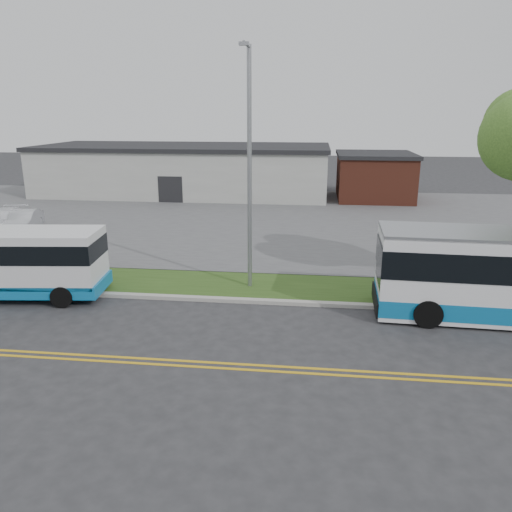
# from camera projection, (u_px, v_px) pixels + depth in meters

# --- Properties ---
(ground) EXTENTS (140.00, 140.00, 0.00)m
(ground) POSITION_uv_depth(u_px,v_px,m) (162.00, 310.00, 18.82)
(ground) COLOR #28282B
(ground) RESTS_ON ground
(lane_line_north) EXTENTS (70.00, 0.12, 0.01)m
(lane_line_north) POSITION_uv_depth(u_px,v_px,m) (124.00, 357.00, 15.15)
(lane_line_north) COLOR gold
(lane_line_north) RESTS_ON ground
(lane_line_south) EXTENTS (70.00, 0.12, 0.01)m
(lane_line_south) POSITION_uv_depth(u_px,v_px,m) (120.00, 362.00, 14.86)
(lane_line_south) COLOR gold
(lane_line_south) RESTS_ON ground
(curb) EXTENTS (80.00, 0.30, 0.15)m
(curb) POSITION_uv_depth(u_px,v_px,m) (170.00, 297.00, 19.85)
(curb) COLOR #9E9B93
(curb) RESTS_ON ground
(verge) EXTENTS (80.00, 3.30, 0.10)m
(verge) POSITION_uv_depth(u_px,v_px,m) (182.00, 283.00, 21.57)
(verge) COLOR #294416
(verge) RESTS_ON ground
(parking_lot) EXTENTS (80.00, 25.00, 0.10)m
(parking_lot) POSITION_uv_depth(u_px,v_px,m) (234.00, 217.00, 35.02)
(parking_lot) COLOR #4C4C4F
(parking_lot) RESTS_ON ground
(commercial_building) EXTENTS (25.40, 10.40, 4.35)m
(commercial_building) POSITION_uv_depth(u_px,v_px,m) (186.00, 170.00, 44.64)
(commercial_building) COLOR #9E9E99
(commercial_building) RESTS_ON ground
(brick_wing) EXTENTS (6.30, 7.30, 3.90)m
(brick_wing) POSITION_uv_depth(u_px,v_px,m) (374.00, 176.00, 41.87)
(brick_wing) COLOR brown
(brick_wing) RESTS_ON ground
(streetlight_near) EXTENTS (0.35, 1.53, 9.50)m
(streetlight_near) POSITION_uv_depth(u_px,v_px,m) (249.00, 163.00, 19.62)
(streetlight_near) COLOR gray
(streetlight_near) RESTS_ON verge
(shuttle_bus) EXTENTS (7.34, 3.07, 2.74)m
(shuttle_bus) POSITION_uv_depth(u_px,v_px,m) (27.00, 262.00, 19.70)
(shuttle_bus) COLOR #0E6299
(shuttle_bus) RESTS_ON ground
(parked_car_a) EXTENTS (2.40, 4.23, 1.32)m
(parked_car_a) POSITION_uv_depth(u_px,v_px,m) (24.00, 221.00, 30.37)
(parked_car_a) COLOR #ADAFB5
(parked_car_a) RESTS_ON parking_lot
(parked_car_b) EXTENTS (2.54, 4.68, 1.29)m
(parked_car_b) POSITION_uv_depth(u_px,v_px,m) (3.00, 220.00, 30.85)
(parked_car_b) COLOR white
(parked_car_b) RESTS_ON parking_lot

